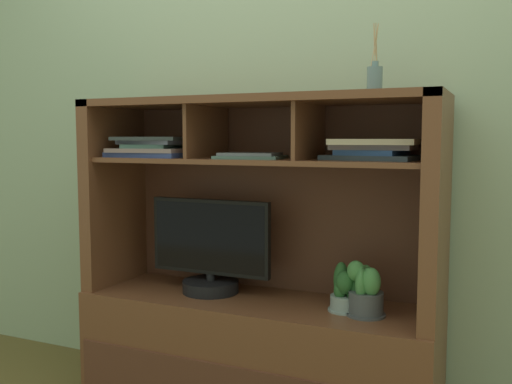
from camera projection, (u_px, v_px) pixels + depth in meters
name	position (u px, v px, depth m)	size (l,w,h in m)	color
back_wall	(280.00, 81.00, 2.48)	(6.00, 0.02, 2.80)	#97AE8B
media_console	(257.00, 316.00, 2.35)	(1.47, 0.49, 1.31)	brown
tv_monitor	(210.00, 254.00, 2.42)	(0.55, 0.24, 0.40)	black
potted_orchid	(366.00, 292.00, 2.10)	(0.15, 0.15, 0.21)	#45494C
potted_fern	(346.00, 290.00, 2.16)	(0.14, 0.13, 0.18)	gray
magazine_stack_left	(154.00, 148.00, 2.43)	(0.37, 0.27, 0.09)	navy
magazine_stack_centre	(251.00, 156.00, 2.23)	(0.28, 0.25, 0.02)	#4B6B62
magazine_stack_right	(373.00, 149.00, 2.10)	(0.36, 0.29, 0.08)	#2F3A43
diffuser_bottle	(375.00, 79.00, 2.04)	(0.06, 0.06, 0.25)	slate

